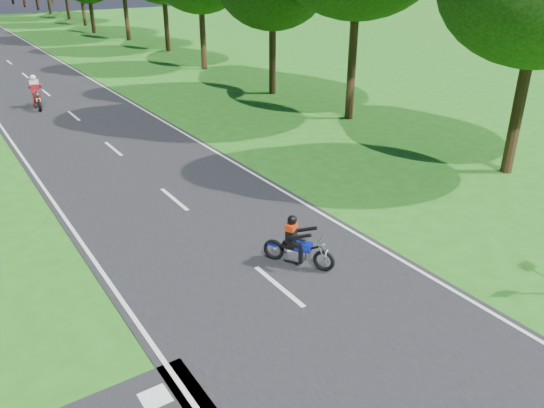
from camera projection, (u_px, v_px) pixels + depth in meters
ground at (333, 332)px, 11.04m from camera, size 160.00×160.00×0.00m
rider_near_blue at (299, 241)px, 13.14m from camera, size 1.32×1.67×1.35m
rider_far_red at (36, 92)px, 27.22m from camera, size 0.87×2.06×1.67m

